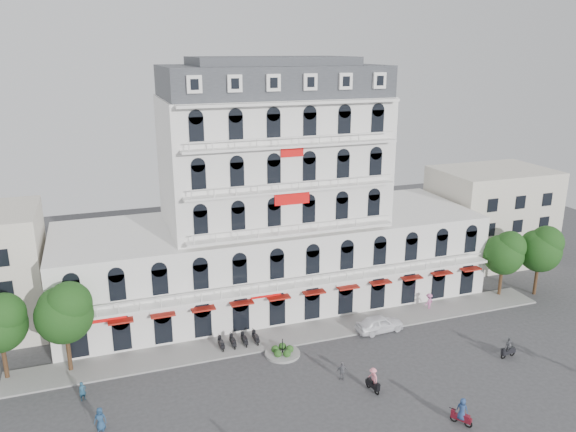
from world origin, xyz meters
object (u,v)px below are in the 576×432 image
Objects in this scene: rider_center at (373,379)px; rider_east at (462,412)px; rider_northeast at (509,348)px; parked_car at (380,324)px.

rider_east is at bearing 25.40° from rider_center.
rider_center is at bearing 1.39° from rider_east.
rider_northeast is at bearing -89.74° from rider_east.
rider_east is at bearing 173.05° from parked_car.
parked_car is at bearing -50.82° from rider_northeast.
parked_car is 2.18× the size of rider_east.
rider_center reaches higher than rider_northeast.
rider_east is at bearing 26.78° from rider_northeast.
rider_east is 1.12× the size of rider_northeast.
rider_northeast is 13.88m from rider_center.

